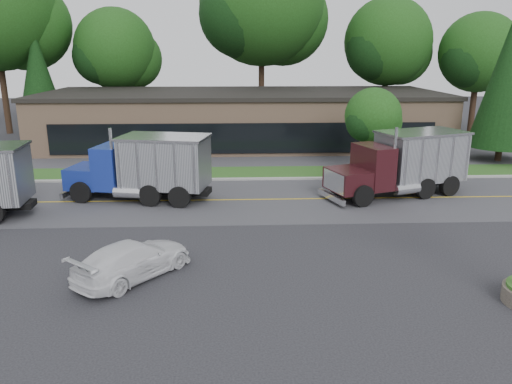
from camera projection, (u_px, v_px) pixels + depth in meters
ground at (197, 275)px, 17.31m from camera, size 140.00×140.00×0.00m
road at (210, 200)px, 25.96m from camera, size 60.00×8.00×0.02m
center_line at (210, 200)px, 25.96m from camera, size 60.00×0.12×0.01m
curb at (213, 180)px, 30.00m from camera, size 60.00×0.30×0.12m
grass_verge at (214, 173)px, 31.73m from camera, size 60.00×3.40×0.03m
far_parking at (217, 157)px, 36.54m from camera, size 60.00×7.00×0.02m
strip_mall at (243, 119)px, 41.85m from camera, size 32.00×12.00×4.00m
tree_far_b at (117, 53)px, 47.70m from camera, size 8.09×7.62×11.54m
tree_far_c at (264, 9)px, 47.23m from camera, size 12.49×11.76×17.82m
tree_far_d at (389, 46)px, 47.63m from camera, size 8.77×8.26×12.51m
tree_far_e at (479, 56)px, 46.27m from camera, size 7.73×7.28×11.03m
evergreen_left at (38, 78)px, 44.09m from camera, size 4.20×4.20×9.54m
evergreen_right at (509, 79)px, 33.89m from camera, size 4.53×4.53×10.30m
tree_verge at (374, 119)px, 31.26m from camera, size 3.75×3.53×5.35m
dump_truck_blue at (146, 166)px, 25.66m from camera, size 7.68×3.99×3.36m
dump_truck_maroon at (404, 162)px, 26.58m from camera, size 7.99×4.83×3.36m
rally_car at (133, 259)px, 17.00m from camera, size 4.15×4.53×1.27m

